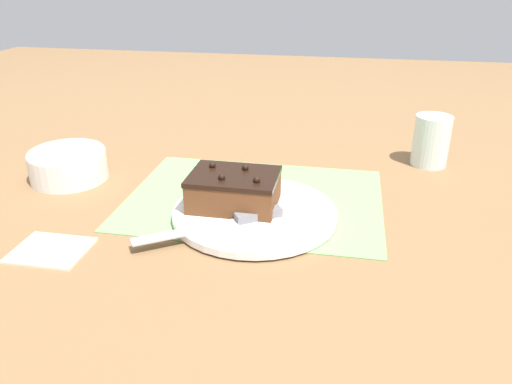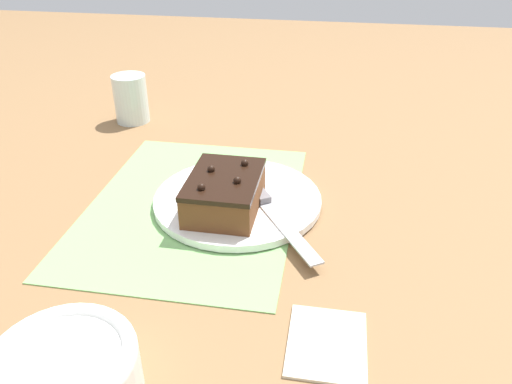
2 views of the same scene
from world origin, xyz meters
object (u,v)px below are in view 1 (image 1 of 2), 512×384
(serving_knife, at_px, (235,220))
(drinking_glass, at_px, (431,141))
(cake_plate, at_px, (255,213))
(small_bowl, at_px, (68,163))
(chocolate_cake, at_px, (234,189))

(serving_knife, distance_m, drinking_glass, 0.50)
(cake_plate, distance_m, small_bowl, 0.41)
(chocolate_cake, bearing_deg, cake_plate, -18.13)
(serving_knife, xyz_separation_m, drinking_glass, (0.34, 0.36, 0.03))
(cake_plate, height_order, chocolate_cake, chocolate_cake)
(chocolate_cake, xyz_separation_m, serving_knife, (0.02, -0.06, -0.02))
(chocolate_cake, height_order, serving_knife, chocolate_cake)
(serving_knife, bearing_deg, drinking_glass, -76.52)
(chocolate_cake, xyz_separation_m, small_bowl, (-0.36, 0.08, -0.01))
(drinking_glass, bearing_deg, chocolate_cake, -140.25)
(chocolate_cake, relative_size, drinking_glass, 1.40)
(drinking_glass, bearing_deg, cake_plate, -135.86)
(chocolate_cake, xyz_separation_m, drinking_glass, (0.36, 0.30, 0.01))
(serving_knife, height_order, small_bowl, small_bowl)
(cake_plate, height_order, serving_knife, serving_knife)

